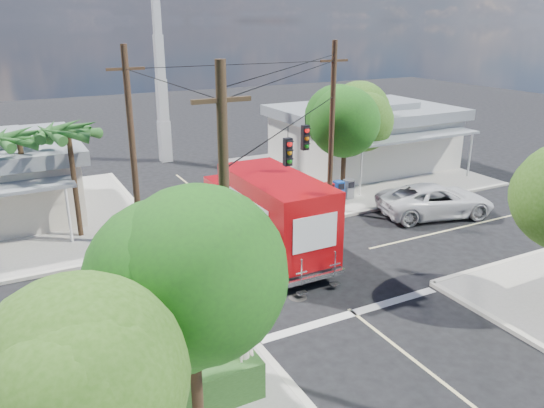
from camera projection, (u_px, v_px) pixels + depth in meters
ground at (294, 266)px, 22.53m from camera, size 120.00×120.00×0.00m
sidewalk_ne at (352, 172)px, 36.39m from camera, size 14.12×14.12×0.14m
sidewalk_nw at (1, 225)px, 26.86m from camera, size 14.12×14.12×0.14m
road_markings at (312, 280)px, 21.30m from camera, size 32.00×32.00×0.01m
building_ne at (364, 135)px, 37.27m from camera, size 11.80×10.20×4.50m
radio_tower at (161, 84)px, 37.66m from camera, size 0.80×0.80×17.00m
tree_sw_front at (192, 286)px, 11.74m from camera, size 3.88×3.78×6.03m
tree_sw_back at (100, 406)px, 8.69m from camera, size 3.56×3.42×5.41m
tree_ne_front at (346, 117)px, 29.79m from camera, size 4.21×4.14×6.66m
tree_ne_back at (360, 118)px, 32.96m from camera, size 3.77×3.66×5.82m
palm_nw_front at (68, 134)px, 23.88m from camera, size 3.01×3.08×5.59m
palm_nw_back at (19, 141)px, 24.38m from camera, size 3.01×3.08×5.19m
utility_poles at (242, 156)px, 21.66m from camera, size 12.00×10.68×9.00m
picket_fence at (146, 383)px, 14.21m from camera, size 5.94×0.06×1.00m
hedge_sw at (146, 404)px, 13.45m from camera, size 6.20×1.20×1.10m
vending_boxes at (338, 190)px, 30.35m from camera, size 1.90×0.50×1.10m
delivery_truck at (267, 213)px, 23.28m from camera, size 2.84×8.72×3.75m
parked_car at (436, 200)px, 28.18m from camera, size 6.67×4.27×1.71m
pedestrian at (245, 362)px, 14.45m from camera, size 0.81×0.76×1.86m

